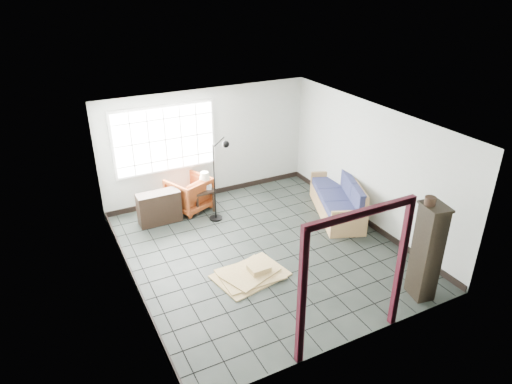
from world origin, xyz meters
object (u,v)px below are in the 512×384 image
tall_shelf (427,251)px  futon_sofa (340,201)px  armchair (189,192)px  side_table (202,192)px

tall_shelf → futon_sofa: bearing=92.3°
armchair → side_table: 0.31m
side_table → tall_shelf: bearing=-64.5°
tall_shelf → side_table: bearing=127.1°
futon_sofa → tall_shelf: tall_shelf is taller
side_table → futon_sofa: bearing=-31.1°
futon_sofa → tall_shelf: (-0.48, -2.92, 0.54)m
futon_sofa → side_table: futon_sofa is taller
side_table → tall_shelf: (2.14, -4.50, 0.43)m
futon_sofa → tall_shelf: 3.01m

